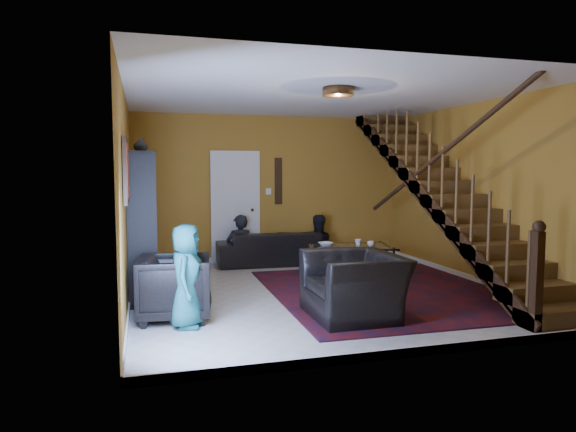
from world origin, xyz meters
name	(u,v)px	position (x,y,z in m)	size (l,w,h in m)	color
floor	(316,292)	(0.00, 0.00, 0.00)	(5.50, 5.50, 0.00)	beige
room	(213,275)	(-1.33, 1.33, 0.05)	(5.50, 5.50, 5.50)	#A66C24
staircase	(447,194)	(2.12, 0.00, 1.40)	(0.95, 5.02, 3.18)	brown
bookshelf	(143,226)	(-2.40, 0.60, 0.96)	(0.35, 1.80, 2.00)	black
door	(235,209)	(-0.70, 2.73, 1.02)	(0.82, 0.05, 2.05)	silver
framed_picture	(126,171)	(-2.57, -0.90, 1.75)	(0.04, 0.74, 0.74)	#9B2F1C
wall_hanging	(278,181)	(0.15, 2.73, 1.55)	(0.14, 0.03, 0.90)	black
ceiling_fixture	(338,92)	(0.00, -0.80, 2.74)	(0.40, 0.40, 0.10)	#3F2814
rug	(386,291)	(0.97, -0.29, 0.01)	(3.25, 3.72, 0.02)	#4C0D0E
sofa	(274,248)	(-0.04, 2.30, 0.31)	(2.13, 0.83, 0.62)	black
armchair_left	(175,287)	(-2.05, -0.86, 0.38)	(0.82, 0.84, 0.76)	black
armchair_right	(354,286)	(0.01, -1.35, 0.38)	(1.18, 1.03, 0.77)	black
person_adult_a	(240,252)	(-0.69, 2.35, 0.25)	(0.51, 0.33, 1.39)	black
person_adult_b	(317,250)	(0.82, 2.35, 0.23)	(0.66, 0.51, 1.35)	black
person_child	(186,276)	(-1.95, -1.21, 0.58)	(0.57, 0.37, 1.17)	#1B6668
coffee_table	(349,258)	(0.89, 0.92, 0.30)	(1.48, 1.08, 0.51)	black
cup_a	(371,244)	(1.19, 0.73, 0.55)	(0.11, 0.11, 0.09)	#999999
cup_b	(358,242)	(1.05, 0.91, 0.56)	(0.11, 0.11, 0.10)	#999999
bowl	(326,244)	(0.51, 1.01, 0.54)	(0.23, 0.23, 0.06)	#999999
vase	(141,144)	(-2.41, 0.10, 2.10)	(0.18, 0.18, 0.19)	#999999
popcorn_bucket	(176,314)	(-2.06, -1.04, 0.11)	(0.15, 0.15, 0.17)	red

